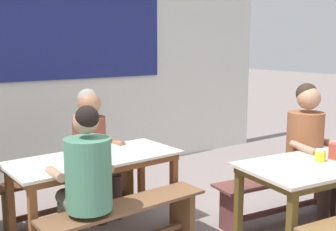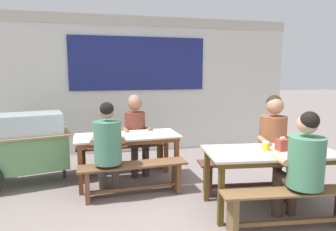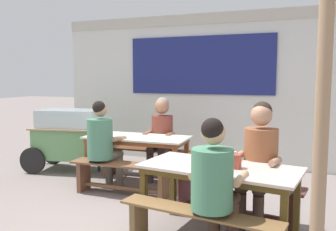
{
  "view_description": "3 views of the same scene",
  "coord_description": "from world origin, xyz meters",
  "views": [
    {
      "loc": [
        -2.22,
        -2.13,
        1.72
      ],
      "look_at": [
        -0.2,
        0.73,
        1.12
      ],
      "focal_mm": 44.17,
      "sensor_mm": 36.0,
      "label": 1
    },
    {
      "loc": [
        -1.12,
        -3.11,
        1.67
      ],
      "look_at": [
        -0.15,
        0.79,
        1.06
      ],
      "focal_mm": 31.45,
      "sensor_mm": 36.0,
      "label": 2
    },
    {
      "loc": [
        1.72,
        -3.54,
        1.61
      ],
      "look_at": [
        -0.0,
        0.73,
        1.12
      ],
      "focal_mm": 38.61,
      "sensor_mm": 36.0,
      "label": 3
    }
  ],
  "objects": [
    {
      "name": "person_left_back_turned",
      "position": [
        -0.98,
        0.71,
        0.73
      ],
      "size": [
        0.48,
        0.57,
        1.29
      ],
      "color": "#696459",
      "rests_on": "ground_plane"
    },
    {
      "name": "bench_far_front",
      "position": [
        -0.66,
        0.67,
        0.3
      ],
      "size": [
        1.46,
        0.37,
        0.45
      ],
      "color": "brown",
      "rests_on": "ground_plane"
    },
    {
      "name": "person_right_near_table",
      "position": [
        1.21,
        0.31,
        0.77
      ],
      "size": [
        0.51,
        0.6,
        1.35
      ],
      "color": "#433229",
      "rests_on": "ground_plane"
    },
    {
      "name": "bench_near_back",
      "position": [
        0.95,
        0.4,
        0.29
      ],
      "size": [
        1.52,
        0.5,
        0.45
      ],
      "color": "brown",
      "rests_on": "ground_plane"
    },
    {
      "name": "food_cart",
      "position": [
        -2.15,
        1.52,
        0.61
      ],
      "size": [
        1.61,
        1.0,
        1.05
      ],
      "color": "#62975E",
      "rests_on": "ground_plane"
    },
    {
      "name": "condiment_jar",
      "position": [
        0.84,
        -0.08,
        0.78
      ],
      "size": [
        0.09,
        0.09,
        0.1
      ],
      "color": "yellow",
      "rests_on": "dining_table_near"
    },
    {
      "name": "wooden_support_post",
      "position": [
        1.78,
        -0.91,
        1.12
      ],
      "size": [
        0.1,
        0.1,
        2.23
      ],
      "primitive_type": "cylinder",
      "color": "#9C7B5C",
      "rests_on": "ground_plane"
    },
    {
      "name": "tissue_box",
      "position": [
        1.03,
        -0.13,
        0.8
      ],
      "size": [
        0.13,
        0.12,
        0.16
      ],
      "color": "#A24032",
      "rests_on": "dining_table_near"
    },
    {
      "name": "backdrop_wall",
      "position": [
        -0.01,
        2.95,
        1.45
      ],
      "size": [
        6.1,
        0.23,
        2.76
      ],
      "color": "silver",
      "rests_on": "ground_plane"
    },
    {
      "name": "person_center_facing",
      "position": [
        -0.49,
        1.64,
        0.74
      ],
      "size": [
        0.47,
        0.57,
        1.29
      ],
      "color": "#40312B",
      "rests_on": "ground_plane"
    },
    {
      "name": "bench_far_back",
      "position": [
        -0.7,
        1.69,
        0.29
      ],
      "size": [
        1.52,
        0.31,
        0.45
      ],
      "color": "brown",
      "rests_on": "ground_plane"
    },
    {
      "name": "bench_near_front",
      "position": [
        0.82,
        -0.62,
        0.28
      ],
      "size": [
        1.51,
        0.44,
        0.45
      ],
      "color": "brown",
      "rests_on": "ground_plane"
    },
    {
      "name": "dining_table_near",
      "position": [
        0.89,
        -0.11,
        0.66
      ],
      "size": [
        1.62,
        0.93,
        0.73
      ],
      "color": "beige",
      "rests_on": "ground_plane"
    },
    {
      "name": "ground_plane",
      "position": [
        0.0,
        0.0,
        0.0
      ],
      "size": [
        40.0,
        40.0,
        0.0
      ],
      "primitive_type": "plane",
      "color": "gray"
    },
    {
      "name": "person_near_front",
      "position": [
        0.95,
        -0.58,
        0.73
      ],
      "size": [
        0.49,
        0.58,
        1.28
      ],
      "color": "#4D382A",
      "rests_on": "ground_plane"
    },
    {
      "name": "dining_table_far",
      "position": [
        -0.68,
        1.18,
        0.65
      ],
      "size": [
        1.55,
        0.74,
        0.73
      ],
      "color": "silver",
      "rests_on": "ground_plane"
    }
  ]
}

